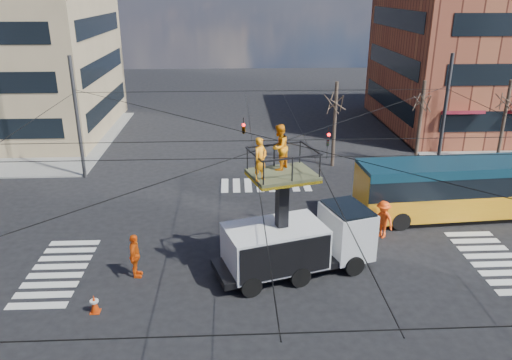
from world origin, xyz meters
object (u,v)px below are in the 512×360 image
(utility_truck, at_px, (298,228))
(flagger, at_px, (383,219))
(worker_ground, at_px, (135,256))
(city_bus, at_px, (471,187))
(traffic_cone, at_px, (94,304))

(utility_truck, xyz_separation_m, flagger, (4.69, 2.99, -1.15))
(utility_truck, relative_size, worker_ground, 3.64)
(city_bus, relative_size, traffic_cone, 16.37)
(traffic_cone, xyz_separation_m, flagger, (12.95, 5.70, 0.60))
(city_bus, bearing_deg, traffic_cone, -160.89)
(utility_truck, distance_m, traffic_cone, 8.87)
(traffic_cone, bearing_deg, flagger, 23.74)
(flagger, bearing_deg, city_bus, 78.99)
(city_bus, height_order, worker_ground, city_bus)
(utility_truck, bearing_deg, city_bus, 10.18)
(city_bus, relative_size, flagger, 6.44)
(utility_truck, distance_m, flagger, 5.68)
(worker_ground, bearing_deg, flagger, -74.68)
(utility_truck, distance_m, city_bus, 11.43)
(utility_truck, height_order, worker_ground, utility_truck)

